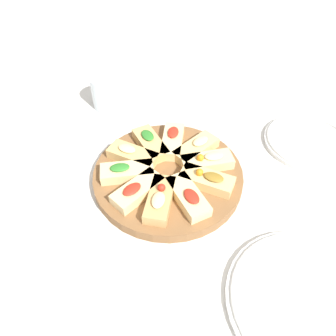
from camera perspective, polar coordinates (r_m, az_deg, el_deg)
name	(u,v)px	position (r m, az deg, el deg)	size (l,w,h in m)	color
ground_plane	(168,179)	(0.69, 0.00, -2.00)	(3.00, 3.00, 0.00)	silver
serving_board	(168,176)	(0.68, 0.00, -1.33)	(0.31, 0.31, 0.02)	brown
focaccia_slice_0	(173,141)	(0.72, 0.80, 4.79)	(0.11, 0.06, 0.03)	#E5C689
focaccia_slice_1	(150,143)	(0.71, -3.11, 4.31)	(0.11, 0.09, 0.03)	tan
focaccia_slice_2	(132,155)	(0.69, -6.21, 2.26)	(0.09, 0.11, 0.03)	tan
focaccia_slice_3	(127,172)	(0.66, -7.20, -0.64)	(0.05, 0.11, 0.03)	#E5C689
focaccia_slice_4	(137,190)	(0.62, -5.35, -3.89)	(0.10, 0.10, 0.03)	#E5C689
focaccia_slice_5	(160,199)	(0.61, -1.43, -5.44)	(0.11, 0.06, 0.03)	tan
focaccia_slice_6	(188,196)	(0.61, 3.51, -4.95)	(0.11, 0.08, 0.03)	#E5C689
focaccia_slice_7	(207,180)	(0.64, 6.78, -2.05)	(0.08, 0.11, 0.03)	#DBB775
focaccia_slice_8	(207,161)	(0.68, 6.86, 1.14)	(0.06, 0.11, 0.03)	#E5C689
focaccia_slice_9	(196,148)	(0.70, 4.93, 3.41)	(0.10, 0.11, 0.03)	#DBB775
plate_left	(308,141)	(0.83, 23.24, 4.31)	(0.20, 0.20, 0.02)	white
plate_right	(309,303)	(0.58, 23.34, -20.75)	(0.25, 0.25, 0.02)	white
water_glass	(107,92)	(0.87, -10.59, 12.90)	(0.08, 0.08, 0.08)	silver
napkin_stack	(14,216)	(0.68, -25.23, -7.62)	(0.14, 0.12, 0.01)	white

